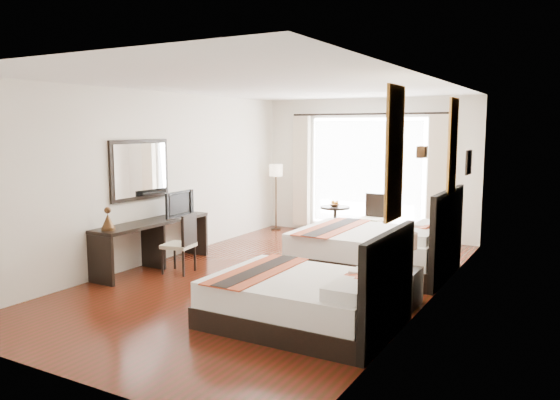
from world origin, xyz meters
The scene contains 29 objects.
floor centered at (0.00, 0.00, -0.01)m, with size 4.50×7.50×0.01m, color #391A0A.
ceiling centered at (0.00, 0.00, 2.79)m, with size 4.50×7.50×0.02m, color white.
wall_headboard centered at (2.25, 0.00, 1.40)m, with size 0.01×7.50×2.80m, color silver.
wall_desk centered at (-2.25, 0.00, 1.40)m, with size 0.01×7.50×2.80m, color silver.
wall_window centered at (0.00, 3.75, 1.40)m, with size 4.50×0.01×2.80m, color silver.
wall_entry centered at (0.00, -3.75, 1.40)m, with size 4.50×0.01×2.80m, color silver.
window_glass centered at (0.00, 3.73, 1.30)m, with size 2.40×0.02×2.20m, color white.
sheer_curtain centered at (0.00, 3.67, 1.30)m, with size 2.30×0.02×2.10m, color white.
drape_left centered at (-1.45, 3.63, 1.28)m, with size 0.35×0.14×2.35m, color beige.
drape_right centered at (1.45, 3.63, 1.28)m, with size 0.35×0.14×2.35m, color beige.
art_panel_near centered at (2.23, -1.50, 1.95)m, with size 0.03×0.50×1.35m, color #903E14.
art_panel_far centered at (2.23, 1.15, 1.95)m, with size 0.03×0.50×1.35m, color #903E14.
wall_sconce centered at (2.19, -0.32, 1.92)m, with size 0.10×0.14×0.14m, color #432B18.
mirror_frame centered at (-2.22, -0.44, 1.55)m, with size 0.04×1.25×0.95m, color black.
mirror_glass centered at (-2.19, -0.44, 1.55)m, with size 0.01×1.12×0.82m, color white.
bed_near centered at (1.28, -1.50, 0.30)m, with size 2.05×1.60×1.16m.
bed_far centered at (1.14, 1.15, 0.34)m, with size 2.33×1.82×1.32m.
nightstand centered at (2.00, -0.32, 0.23)m, with size 0.39×0.49×0.47m, color black.
table_lamp centered at (2.02, -0.27, 0.79)m, with size 0.27×0.27×0.42m.
vase centered at (2.01, -0.44, 0.57)m, with size 0.13×0.13×0.14m, color black.
console_desk centered at (-1.99, -0.44, 0.38)m, with size 0.50×2.20×0.76m, color black.
television centered at (-1.97, 0.11, 0.96)m, with size 0.73×0.10×0.42m, color black.
bronze_figurine centered at (-1.99, -1.35, 0.90)m, with size 0.19×0.19×0.29m, color #432B18, non-canonical shape.
desk_chair centered at (-1.43, -0.47, 0.28)m, with size 0.49×0.49×0.91m.
floor_lamp centered at (-1.94, 3.37, 1.20)m, with size 0.29×0.29×1.42m.
side_table centered at (-0.38, 3.01, 0.33)m, with size 0.58×0.58×0.67m, color black.
fruit_bowl centered at (-0.38, 2.97, 0.69)m, with size 0.19×0.19×0.05m, color #4A2C1A.
window_chair centered at (0.29, 3.27, 0.28)m, with size 0.44×0.44×0.92m.
jute_rug centered at (0.10, 2.44, 0.01)m, with size 1.36×0.92×0.01m, color tan.
Camera 1 is at (3.92, -6.81, 2.20)m, focal length 35.00 mm.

